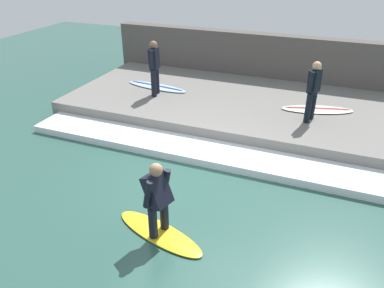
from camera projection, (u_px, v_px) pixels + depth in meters
ground_plane at (181, 186)px, 7.70m from camera, size 28.00×28.00×0.00m
concrete_ledge at (236, 106)px, 10.95m from camera, size 4.40×9.67×0.43m
back_wall at (257, 61)px, 12.63m from camera, size 0.50×10.16×1.82m
wave_foam_crest at (204, 152)px, 8.79m from camera, size 1.04×9.19×0.18m
surfboard_riding at (159, 233)px, 6.43m from camera, size 0.99×1.88×0.06m
surfer_riding at (157, 196)px, 6.05m from camera, size 0.51×0.51×1.36m
surfer_waiting_near at (313, 88)px, 9.13m from camera, size 0.50×0.33×1.53m
surfboard_waiting_near at (317, 109)px, 10.09m from camera, size 1.08×1.98×0.07m
surfer_waiting_far at (154, 65)px, 10.73m from camera, size 0.54×0.31×1.59m
surfboard_waiting_far at (157, 87)px, 11.68m from camera, size 0.75×2.11×0.07m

